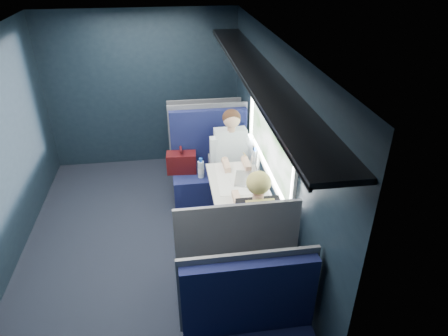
{
  "coord_description": "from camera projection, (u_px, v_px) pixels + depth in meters",
  "views": [
    {
      "loc": [
        0.37,
        -3.67,
        3.06
      ],
      "look_at": [
        0.9,
        0.0,
        0.95
      ],
      "focal_mm": 32.0,
      "sensor_mm": 36.0,
      "label": 1
    }
  ],
  "objects": [
    {
      "name": "bottle_small",
      "position": [
        255.0,
        157.0,
        4.74
      ],
      "size": [
        0.06,
        0.06,
        0.21
      ],
      "color": "silver",
      "rests_on": "table"
    },
    {
      "name": "seat_row_front",
      "position": [
        204.0,
        141.0,
        6.07
      ],
      "size": [
        1.04,
        0.51,
        1.16
      ],
      "color": "#0C1036",
      "rests_on": "ground"
    },
    {
      "name": "room_shell",
      "position": [
        135.0,
        127.0,
        3.9
      ],
      "size": [
        3.0,
        4.4,
        2.4
      ],
      "color": "black",
      "rests_on": "ground"
    },
    {
      "name": "cup",
      "position": [
        254.0,
        160.0,
        4.78
      ],
      "size": [
        0.07,
        0.07,
        0.09
      ],
      "primitive_type": "cylinder",
      "color": "white",
      "rests_on": "table"
    },
    {
      "name": "seat_bay_far",
      "position": [
        232.0,
        263.0,
        3.77
      ],
      "size": [
        1.04,
        0.62,
        1.26
      ],
      "color": "#0C1036",
      "rests_on": "ground"
    },
    {
      "name": "seat_bay_near",
      "position": [
        209.0,
        171.0,
        5.27
      ],
      "size": [
        1.09,
        0.62,
        1.26
      ],
      "color": "#0C1036",
      "rests_on": "ground"
    },
    {
      "name": "papers",
      "position": [
        239.0,
        178.0,
        4.5
      ],
      "size": [
        0.52,
        0.74,
        0.01
      ],
      "primitive_type": "cube",
      "rotation": [
        0.0,
        0.0,
        -0.03
      ],
      "color": "white",
      "rests_on": "table"
    },
    {
      "name": "table",
      "position": [
        236.0,
        190.0,
        4.43
      ],
      "size": [
        0.62,
        1.0,
        0.74
      ],
      "color": "#54565E",
      "rests_on": "ground"
    },
    {
      "name": "woman",
      "position": [
        255.0,
        223.0,
        3.79
      ],
      "size": [
        0.53,
        0.56,
        1.32
      ],
      "color": "black",
      "rests_on": "ground"
    },
    {
      "name": "ground",
      "position": [
        147.0,
        245.0,
        4.63
      ],
      "size": [
        2.8,
        4.2,
        0.01
      ],
      "primitive_type": "cube",
      "color": "black"
    },
    {
      "name": "laptop",
      "position": [
        252.0,
        174.0,
        4.43
      ],
      "size": [
        0.35,
        0.4,
        0.26
      ],
      "color": "silver",
      "rests_on": "table"
    },
    {
      "name": "man",
      "position": [
        232.0,
        156.0,
        5.01
      ],
      "size": [
        0.53,
        0.56,
        1.32
      ],
      "color": "black",
      "rests_on": "ground"
    }
  ]
}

